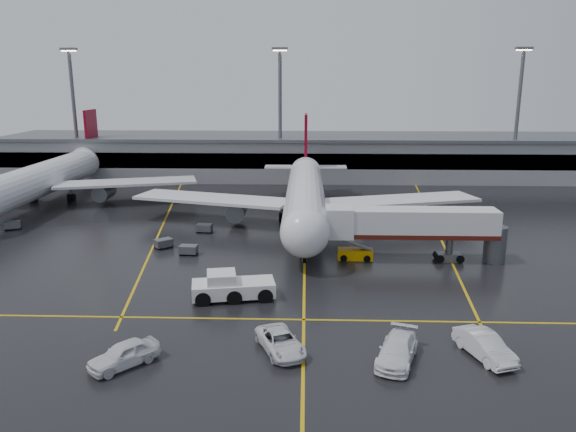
{
  "coord_description": "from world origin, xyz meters",
  "views": [
    {
      "loc": [
        0.11,
        -64.61,
        19.62
      ],
      "look_at": [
        -2.0,
        -2.0,
        4.0
      ],
      "focal_mm": 34.22,
      "sensor_mm": 36.0,
      "label": 1
    }
  ],
  "objects": [
    {
      "name": "service_van_d",
      "position": [
        -12.61,
        -30.0,
        0.87
      ],
      "size": [
        5.01,
        5.12,
        1.74
      ],
      "primitive_type": "imported",
      "rotation": [
        0.0,
        0.0,
        -0.76
      ],
      "color": "white",
      "rests_on": "ground"
    },
    {
      "name": "service_van_b",
      "position": [
        6.72,
        -28.71,
        0.85
      ],
      "size": [
        4.18,
        6.32,
        1.7
      ],
      "primitive_type": "imported",
      "rotation": [
        0.0,
        0.0,
        -0.33
      ],
      "color": "white",
      "rests_on": "ground"
    },
    {
      "name": "pushback_tractor",
      "position": [
        -6.72,
        -17.57,
        1.07
      ],
      "size": [
        7.93,
        4.42,
        2.68
      ],
      "color": "silver",
      "rests_on": "ground"
    },
    {
      "name": "apron_line_left",
      "position": [
        -20.0,
        10.0,
        0.01
      ],
      "size": [
        9.99,
        69.35,
        0.02
      ],
      "primitive_type": "cube",
      "rotation": [
        0.0,
        0.0,
        0.14
      ],
      "color": "gold",
      "rests_on": "ground"
    },
    {
      "name": "service_van_c",
      "position": [
        13.13,
        -27.91,
        0.9
      ],
      "size": [
        3.62,
        5.8,
        1.8
      ],
      "primitive_type": "imported",
      "rotation": [
        0.0,
        0.0,
        0.34
      ],
      "color": "silver",
      "rests_on": "ground"
    },
    {
      "name": "light_mast_mid",
      "position": [
        -5.0,
        42.0,
        14.47
      ],
      "size": [
        3.0,
        1.2,
        25.45
      ],
      "color": "#595B60",
      "rests_on": "ground"
    },
    {
      "name": "apron_line_right",
      "position": [
        18.0,
        10.0,
        0.01
      ],
      "size": [
        7.57,
        69.64,
        0.02
      ],
      "primitive_type": "cube",
      "rotation": [
        0.0,
        0.0,
        -0.1
      ],
      "color": "gold",
      "rests_on": "ground"
    },
    {
      "name": "service_van_a",
      "position": [
        -1.68,
        -27.54,
        0.76
      ],
      "size": [
        4.49,
        6.05,
        1.53
      ],
      "primitive_type": "imported",
      "rotation": [
        0.0,
        0.0,
        0.4
      ],
      "color": "white",
      "rests_on": "ground"
    },
    {
      "name": "terminal",
      "position": [
        0.0,
        47.93,
        4.32
      ],
      "size": [
        122.0,
        19.0,
        8.6
      ],
      "color": "gray",
      "rests_on": "ground"
    },
    {
      "name": "light_mast_left",
      "position": [
        -45.0,
        42.0,
        14.47
      ],
      "size": [
        3.0,
        1.2,
        25.45
      ],
      "color": "#595B60",
      "rests_on": "ground"
    },
    {
      "name": "baggage_cart_c",
      "position": [
        -13.28,
        4.75,
        0.63
      ],
      "size": [
        2.09,
        1.45,
        1.12
      ],
      "color": "#595B60",
      "rests_on": "ground"
    },
    {
      "name": "apron_line_centre",
      "position": [
        0.0,
        0.0,
        0.01
      ],
      "size": [
        0.25,
        90.0,
        0.02
      ],
      "primitive_type": "cube",
      "color": "gold",
      "rests_on": "ground"
    },
    {
      "name": "apron_line_stop",
      "position": [
        0.0,
        -22.0,
        0.01
      ],
      "size": [
        60.0,
        0.25,
        0.02
      ],
      "primitive_type": "cube",
      "color": "gold",
      "rests_on": "ground"
    },
    {
      "name": "belt_loader",
      "position": [
        5.66,
        -5.73,
        0.6
      ],
      "size": [
        3.92,
        1.91,
        2.45
      ],
      "color": "#E69A04",
      "rests_on": "ground"
    },
    {
      "name": "ground",
      "position": [
        0.0,
        0.0,
        0.0
      ],
      "size": [
        220.0,
        220.0,
        0.0
      ],
      "primitive_type": "plane",
      "color": "black",
      "rests_on": "ground"
    },
    {
      "name": "baggage_cart_a",
      "position": [
        -13.37,
        -4.77,
        0.63
      ],
      "size": [
        2.09,
        1.44,
        1.12
      ],
      "color": "#595B60",
      "rests_on": "ground"
    },
    {
      "name": "light_mast_right",
      "position": [
        40.0,
        42.0,
        14.47
      ],
      "size": [
        3.0,
        1.2,
        25.45
      ],
      "color": "#595B60",
      "rests_on": "ground"
    },
    {
      "name": "second_airliner",
      "position": [
        -42.0,
        21.7,
        4.21
      ],
      "size": [
        48.8,
        45.6,
        14.1
      ],
      "color": "silver",
      "rests_on": "ground"
    },
    {
      "name": "baggage_cart_e",
      "position": [
        -39.41,
        5.43,
        0.63
      ],
      "size": [
        2.35,
        1.97,
        1.12
      ],
      "color": "#595B60",
      "rests_on": "ground"
    },
    {
      "name": "main_airliner",
      "position": [
        0.0,
        9.7,
        4.21
      ],
      "size": [
        48.8,
        45.6,
        14.1
      ],
      "color": "silver",
      "rests_on": "ground"
    },
    {
      "name": "jet_bridge",
      "position": [
        11.87,
        -6.0,
        3.93
      ],
      "size": [
        19.9,
        3.4,
        6.05
      ],
      "color": "silver",
      "rests_on": "ground"
    },
    {
      "name": "baggage_cart_b",
      "position": [
        -16.91,
        -2.29,
        0.63
      ],
      "size": [
        2.37,
        2.28,
        1.12
      ],
      "color": "#595B60",
      "rests_on": "ground"
    }
  ]
}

